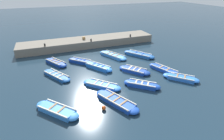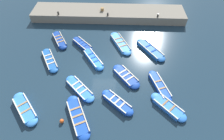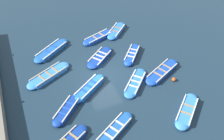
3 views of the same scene
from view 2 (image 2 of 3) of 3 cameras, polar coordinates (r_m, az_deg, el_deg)
The scene contains 20 objects.
ground_plane at distance 16.15m, azimuth -2.92°, elevation -0.97°, with size 120.00×120.00×0.00m, color #1C303F.
boat_far_corner at distance 15.38m, azimuth -26.53°, elevation -11.18°, with size 3.26×3.01×0.42m.
boat_mid_row at distance 14.09m, azimuth 1.71°, elevation -10.52°, with size 2.60×2.85×0.43m.
boat_alongside at distance 18.94m, azimuth 2.77°, elevation 8.74°, with size 4.04×2.60×0.38m.
boat_tucked at distance 15.13m, azimuth -10.52°, elevation -5.94°, with size 3.05×3.06×0.35m.
boat_outer_left at distance 18.10m, azimuth -19.62°, elevation 3.06°, with size 3.54×2.50×0.36m.
boat_inner_gap at distance 15.71m, azimuth 4.57°, elevation -2.05°, with size 3.16×2.78×0.39m.
boat_end_of_row at distance 20.13m, azimuth -16.74°, elevation 9.36°, with size 3.30×2.36×0.42m.
boat_outer_right at distance 17.19m, azimuth -6.14°, elevation 3.62°, with size 3.27×2.52×0.46m.
boat_stern_in at distance 15.57m, azimuth 15.30°, elevation -4.96°, with size 3.56×1.84×0.38m.
boat_near_quay at distance 13.77m, azimuth -11.07°, elevation -14.72°, with size 3.95×2.51×0.39m.
boat_bow_out at distance 18.54m, azimuth 12.42°, elevation 6.51°, with size 3.80×3.02×0.41m.
boat_drifting at distance 19.00m, azimuth -9.66°, elevation 8.25°, with size 2.71×2.68×0.42m.
boat_centre at distance 14.59m, azimuth 17.84°, elevation -11.33°, with size 2.89×2.83×0.40m.
quay_wall at distance 23.13m, azimuth -1.19°, elevation 17.96°, with size 3.30×18.78×1.00m.
bollard_north at distance 22.13m, azimuth 14.78°, elevation 16.90°, with size 0.20×0.20×0.35m, color black.
bollard_mid_north at distance 21.67m, azimuth -1.41°, elevation 17.75°, with size 0.20×0.20×0.35m, color black.
bollard_mid_south at distance 22.78m, azimuth -17.16°, elevation 17.31°, with size 0.20×0.20×0.35m, color black.
wooden_crate at distance 22.68m, azimuth -3.21°, elevation 19.22°, with size 0.36×0.36×0.36m, color olive.
buoy_orange_near at distance 13.89m, azimuth -16.09°, elevation -15.72°, with size 0.31×0.31×0.31m, color #E05119.
Camera 2 is at (-10.43, -1.23, 12.27)m, focal length 28.00 mm.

